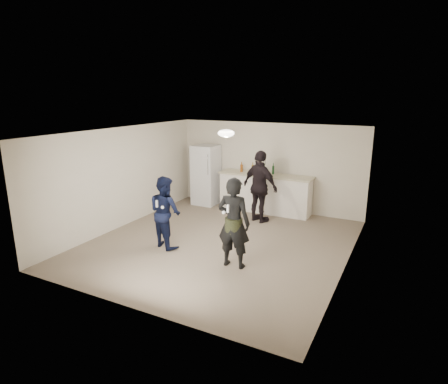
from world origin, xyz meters
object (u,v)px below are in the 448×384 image
at_px(woman, 234,223).
at_px(spectator, 260,187).
at_px(counter, 265,194).
at_px(shaker, 258,170).
at_px(fridge, 206,175).
at_px(man, 165,212).

xyz_separation_m(woman, spectator, (-0.54, 2.71, 0.05)).
bearing_deg(counter, spectator, -77.33).
bearing_deg(shaker, counter, -24.25).
xyz_separation_m(fridge, spectator, (2.08, -0.81, 0.04)).
relative_size(shaker, woman, 0.10).
distance_m(shaker, spectator, 1.13).
relative_size(counter, spectator, 1.38).
distance_m(man, woman, 1.78).
bearing_deg(spectator, shaker, -44.05).
height_order(shaker, man, man).
xyz_separation_m(fridge, man, (0.86, -3.29, -0.11)).
relative_size(shaker, spectator, 0.09).
height_order(counter, fridge, fridge).
height_order(woman, spectator, spectator).
bearing_deg(fridge, counter, 2.13).
distance_m(counter, woman, 3.68).
height_order(counter, spectator, spectator).
distance_m(counter, shaker, 0.72).
bearing_deg(man, spectator, -96.40).
xyz_separation_m(man, woman, (1.76, -0.23, 0.10)).
bearing_deg(counter, man, -106.99).
bearing_deg(counter, woman, -78.35).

